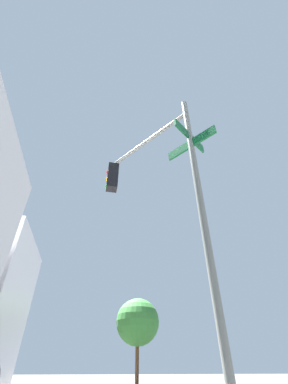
{
  "coord_description": "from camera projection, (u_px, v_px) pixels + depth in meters",
  "views": [
    {
      "loc": [
        -10.05,
        -4.98,
        0.92
      ],
      "look_at": [
        -5.91,
        -5.85,
        4.01
      ],
      "focal_mm": 22.74,
      "sensor_mm": 36.0,
      "label": 1
    }
  ],
  "objects": [
    {
      "name": "street_tree",
      "position": [
        138.0,
        322.0,
        17.16
      ],
      "size": [
        3.02,
        3.02,
        5.16
      ],
      "color": "#4C331E",
      "rests_on": "ground_plane"
    },
    {
      "name": "traffic_signal_near",
      "position": [
        150.0,
        182.0,
        5.23
      ],
      "size": [
        2.68,
        1.99,
        5.92
      ],
      "color": "slate",
      "rests_on": "ground_plane"
    }
  ]
}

